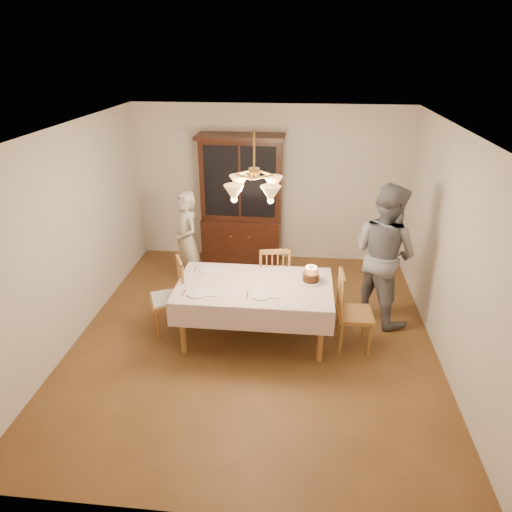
# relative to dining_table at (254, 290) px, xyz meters

# --- Properties ---
(ground) EXTENTS (5.00, 5.00, 0.00)m
(ground) POSITION_rel_dining_table_xyz_m (0.00, 0.00, -0.68)
(ground) COLOR brown
(ground) RESTS_ON ground
(room_shell) EXTENTS (5.00, 5.00, 5.00)m
(room_shell) POSITION_rel_dining_table_xyz_m (0.00, 0.00, 0.90)
(room_shell) COLOR white
(room_shell) RESTS_ON ground
(dining_table) EXTENTS (1.90, 1.10, 0.76)m
(dining_table) POSITION_rel_dining_table_xyz_m (0.00, 0.00, 0.00)
(dining_table) COLOR #95602B
(dining_table) RESTS_ON ground
(china_hutch) EXTENTS (1.38, 0.54, 2.16)m
(china_hutch) POSITION_rel_dining_table_xyz_m (-0.45, 2.25, 0.36)
(china_hutch) COLOR black
(china_hutch) RESTS_ON ground
(chair_far_side) EXTENTS (0.51, 0.50, 1.00)m
(chair_far_side) POSITION_rel_dining_table_xyz_m (0.18, 0.70, -0.24)
(chair_far_side) COLOR #95602B
(chair_far_side) RESTS_ON ground
(chair_left_end) EXTENTS (0.56, 0.57, 1.00)m
(chair_left_end) POSITION_rel_dining_table_xyz_m (-1.11, 0.03, -0.23)
(chair_left_end) COLOR #95602B
(chair_left_end) RESTS_ON ground
(chair_right_end) EXTENTS (0.44, 0.46, 1.00)m
(chair_right_end) POSITION_rel_dining_table_xyz_m (1.22, -0.07, -0.24)
(chair_right_end) COLOR #95602B
(chair_right_end) RESTS_ON ground
(elderly_woman) EXTENTS (0.61, 0.65, 1.50)m
(elderly_woman) POSITION_rel_dining_table_xyz_m (-1.15, 1.29, 0.07)
(elderly_woman) COLOR beige
(elderly_woman) RESTS_ON ground
(adult_in_grey) EXTENTS (1.15, 1.16, 1.89)m
(adult_in_grey) POSITION_rel_dining_table_xyz_m (1.63, 0.66, 0.26)
(adult_in_grey) COLOR slate
(adult_in_grey) RESTS_ON ground
(birthday_cake) EXTENTS (0.30, 0.30, 0.20)m
(birthday_cake) POSITION_rel_dining_table_xyz_m (0.68, 0.15, 0.13)
(birthday_cake) COLOR white
(birthday_cake) RESTS_ON dining_table
(place_setting_near_left) EXTENTS (0.39, 0.25, 0.02)m
(place_setting_near_left) POSITION_rel_dining_table_xyz_m (-0.63, -0.30, 0.08)
(place_setting_near_left) COLOR white
(place_setting_near_left) RESTS_ON dining_table
(place_setting_near_right) EXTENTS (0.39, 0.24, 0.02)m
(place_setting_near_right) POSITION_rel_dining_table_xyz_m (0.13, -0.27, 0.08)
(place_setting_near_right) COLOR white
(place_setting_near_right) RESTS_ON dining_table
(place_setting_far_left) EXTENTS (0.39, 0.24, 0.02)m
(place_setting_far_left) POSITION_rel_dining_table_xyz_m (-0.63, 0.33, 0.08)
(place_setting_far_left) COLOR white
(place_setting_far_left) RESTS_ON dining_table
(chandelier) EXTENTS (0.62, 0.62, 0.73)m
(chandelier) POSITION_rel_dining_table_xyz_m (-0.00, -0.00, 1.29)
(chandelier) COLOR #BF8C3F
(chandelier) RESTS_ON ground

